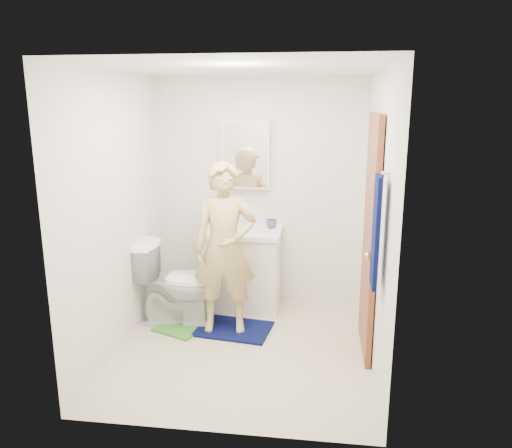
{
  "coord_description": "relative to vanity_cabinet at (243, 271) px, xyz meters",
  "views": [
    {
      "loc": [
        0.64,
        -4.03,
        2.14
      ],
      "look_at": [
        0.07,
        0.25,
        1.08
      ],
      "focal_mm": 35.0,
      "sensor_mm": 36.0,
      "label": 1
    }
  ],
  "objects": [
    {
      "name": "floor",
      "position": [
        0.15,
        -0.91,
        -0.41
      ],
      "size": [
        2.2,
        2.4,
        0.02
      ],
      "primitive_type": "cube",
      "color": "beige",
      "rests_on": "ground"
    },
    {
      "name": "ceiling",
      "position": [
        0.15,
        -0.91,
        2.01
      ],
      "size": [
        2.2,
        2.4,
        0.02
      ],
      "primitive_type": "cube",
      "color": "white",
      "rests_on": "ground"
    },
    {
      "name": "wall_back",
      "position": [
        0.15,
        0.3,
        0.8
      ],
      "size": [
        2.2,
        0.02,
        2.4
      ],
      "primitive_type": "cube",
      "color": "silver",
      "rests_on": "ground"
    },
    {
      "name": "wall_front",
      "position": [
        0.15,
        -2.12,
        0.8
      ],
      "size": [
        2.2,
        0.02,
        2.4
      ],
      "primitive_type": "cube",
      "color": "silver",
      "rests_on": "ground"
    },
    {
      "name": "wall_left",
      "position": [
        -0.96,
        -0.91,
        0.8
      ],
      "size": [
        0.02,
        2.4,
        2.4
      ],
      "primitive_type": "cube",
      "color": "silver",
      "rests_on": "ground"
    },
    {
      "name": "wall_right",
      "position": [
        1.26,
        -0.91,
        0.8
      ],
      "size": [
        0.02,
        2.4,
        2.4
      ],
      "primitive_type": "cube",
      "color": "silver",
      "rests_on": "ground"
    },
    {
      "name": "vanity_cabinet",
      "position": [
        0.0,
        0.0,
        0.0
      ],
      "size": [
        0.75,
        0.55,
        0.8
      ],
      "primitive_type": "cube",
      "color": "white",
      "rests_on": "floor"
    },
    {
      "name": "countertop",
      "position": [
        0.0,
        0.0,
        0.43
      ],
      "size": [
        0.79,
        0.59,
        0.05
      ],
      "primitive_type": "cube",
      "color": "white",
      "rests_on": "vanity_cabinet"
    },
    {
      "name": "sink_basin",
      "position": [
        0.0,
        0.0,
        0.44
      ],
      "size": [
        0.4,
        0.4,
        0.03
      ],
      "primitive_type": "cylinder",
      "color": "white",
      "rests_on": "countertop"
    },
    {
      "name": "faucet",
      "position": [
        0.0,
        0.18,
        0.51
      ],
      "size": [
        0.03,
        0.03,
        0.12
      ],
      "primitive_type": "cylinder",
      "color": "silver",
      "rests_on": "countertop"
    },
    {
      "name": "medicine_cabinet",
      "position": [
        0.0,
        0.22,
        1.2
      ],
      "size": [
        0.5,
        0.12,
        0.7
      ],
      "primitive_type": "cube",
      "color": "white",
      "rests_on": "wall_back"
    },
    {
      "name": "mirror_panel",
      "position": [
        0.0,
        0.16,
        1.2
      ],
      "size": [
        0.46,
        0.01,
        0.66
      ],
      "primitive_type": "cube",
      "color": "white",
      "rests_on": "wall_back"
    },
    {
      "name": "door",
      "position": [
        1.22,
        -0.76,
        0.62
      ],
      "size": [
        0.05,
        0.8,
        2.05
      ],
      "primitive_type": "cube",
      "color": "brown",
      "rests_on": "ground"
    },
    {
      "name": "door_knob",
      "position": [
        1.18,
        -1.08,
        0.55
      ],
      "size": [
        0.07,
        0.07,
        0.07
      ],
      "primitive_type": "sphere",
      "color": "gold",
      "rests_on": "door"
    },
    {
      "name": "towel",
      "position": [
        1.18,
        -1.48,
        0.85
      ],
      "size": [
        0.03,
        0.24,
        0.8
      ],
      "primitive_type": "cube",
      "color": "#060D41",
      "rests_on": "wall_right"
    },
    {
      "name": "towel_hook",
      "position": [
        1.22,
        -1.48,
        1.27
      ],
      "size": [
        0.06,
        0.02,
        0.02
      ],
      "primitive_type": "cylinder",
      "rotation": [
        0.0,
        1.57,
        0.0
      ],
      "color": "silver",
      "rests_on": "wall_right"
    },
    {
      "name": "toilet",
      "position": [
        -0.57,
        -0.48,
        0.01
      ],
      "size": [
        0.82,
        0.48,
        0.83
      ],
      "primitive_type": "imported",
      "rotation": [
        0.0,
        0.0,
        1.59
      ],
      "color": "white",
      "rests_on": "floor"
    },
    {
      "name": "bath_mat",
      "position": [
        -0.0,
        -0.59,
        -0.39
      ],
      "size": [
        0.75,
        0.58,
        0.02
      ],
      "primitive_type": "cube",
      "rotation": [
        0.0,
        0.0,
        -0.14
      ],
      "color": "#060D41",
      "rests_on": "floor"
    },
    {
      "name": "green_rug",
      "position": [
        -0.52,
        -0.64,
        -0.39
      ],
      "size": [
        0.54,
        0.5,
        0.02
      ],
      "primitive_type": "cube",
      "rotation": [
        0.0,
        0.0,
        -0.4
      ],
      "color": "#438D2F",
      "rests_on": "floor"
    },
    {
      "name": "soap_dispenser",
      "position": [
        -0.27,
        -0.06,
        0.54
      ],
      "size": [
        0.09,
        0.09,
        0.18
      ],
      "primitive_type": "imported",
      "rotation": [
        0.0,
        0.0,
        0.05
      ],
      "color": "#B16A52",
      "rests_on": "countertop"
    },
    {
      "name": "toothbrush_cup",
      "position": [
        0.28,
        0.11,
        0.49
      ],
      "size": [
        0.12,
        0.12,
        0.09
      ],
      "primitive_type": "imported",
      "rotation": [
        0.0,
        0.0,
        -0.08
      ],
      "color": "#5E3F8C",
      "rests_on": "countertop"
    },
    {
      "name": "man",
      "position": [
        -0.07,
        -0.61,
        0.42
      ],
      "size": [
        0.63,
        0.46,
        1.6
      ],
      "primitive_type": "imported",
      "rotation": [
        0.0,
        0.0,
        0.13
      ],
      "color": "tan",
      "rests_on": "bath_mat"
    }
  ]
}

